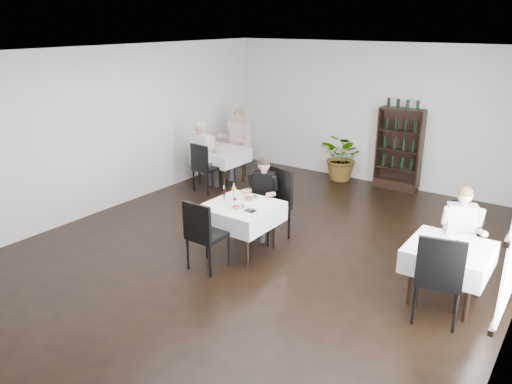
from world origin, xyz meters
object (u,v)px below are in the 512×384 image
wine_shelf (399,150)px  diner_main (262,191)px  main_table (241,214)px  potted_tree (343,157)px

wine_shelf → diner_main: wine_shelf is taller
main_table → diner_main: (-0.07, 0.68, 0.15)m
main_table → potted_tree: potted_tree is taller
potted_tree → diner_main: diner_main is taller
diner_main → potted_tree: bearing=93.6°
wine_shelf → potted_tree: 1.24m
wine_shelf → potted_tree: (-1.20, -0.11, -0.31)m
potted_tree → diner_main: size_ratio=0.80×
wine_shelf → potted_tree: size_ratio=1.64×
wine_shelf → potted_tree: wine_shelf is taller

